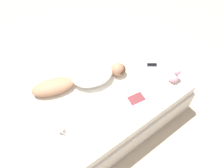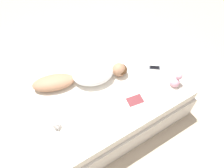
# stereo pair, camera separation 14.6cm
# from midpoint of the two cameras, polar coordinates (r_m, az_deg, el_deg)

# --- Properties ---
(ground_plane) EXTENTS (12.00, 12.00, 0.00)m
(ground_plane) POSITION_cam_midpoint_polar(r_m,az_deg,el_deg) (3.29, -3.72, -6.76)
(ground_plane) COLOR #B7A88E
(bed) EXTENTS (1.62, 2.35, 0.56)m
(bed) POSITION_cam_midpoint_polar(r_m,az_deg,el_deg) (3.05, -3.99, -4.21)
(bed) COLOR beige
(bed) RESTS_ON ground_plane
(person) EXTENTS (0.62, 1.24, 0.21)m
(person) POSITION_cam_midpoint_polar(r_m,az_deg,el_deg) (2.83, -5.52, 2.10)
(person) COLOR #A37556
(person) RESTS_ON bed
(open_magazine) EXTENTS (0.46, 0.35, 0.01)m
(open_magazine) POSITION_cam_midpoint_polar(r_m,az_deg,el_deg) (2.77, 6.65, -2.73)
(open_magazine) COLOR silver
(open_magazine) RESTS_ON bed
(coffee_mug) EXTENTS (0.12, 0.08, 0.10)m
(coffee_mug) POSITION_cam_midpoint_polar(r_m,az_deg,el_deg) (2.56, -12.87, -10.25)
(coffee_mug) COLOR white
(coffee_mug) RESTS_ON bed
(cell_phone) EXTENTS (0.14, 0.15, 0.01)m
(cell_phone) POSITION_cam_midpoint_polar(r_m,az_deg,el_deg) (3.09, 12.39, 4.18)
(cell_phone) COLOR #333842
(cell_phone) RESTS_ON bed
(plush_toy) EXTENTS (0.14, 0.15, 0.19)m
(plush_toy) POSITION_cam_midpoint_polar(r_m,az_deg,el_deg) (2.92, 17.65, 0.77)
(plush_toy) COLOR #DB9EB2
(plush_toy) RESTS_ON bed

